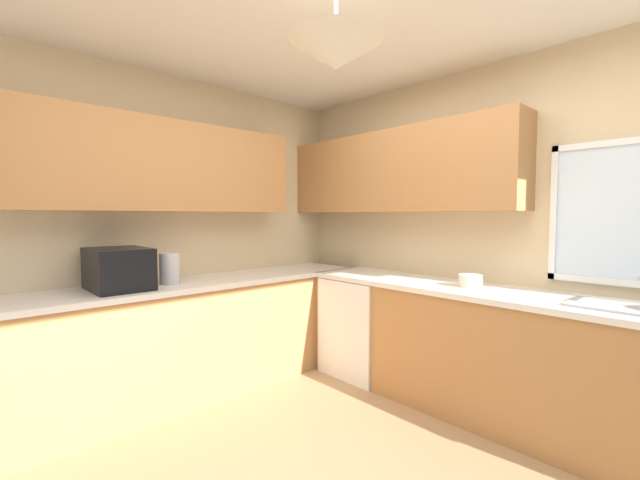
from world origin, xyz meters
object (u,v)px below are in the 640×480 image
(microwave, at_px, (119,269))
(kettle, at_px, (170,268))
(sink_assembly, at_px, (640,308))
(bowl, at_px, (470,281))
(dishwasher, at_px, (365,325))

(microwave, distance_m, kettle, 0.36)
(sink_assembly, xyz_separation_m, bowl, (-0.97, -0.01, 0.03))
(kettle, xyz_separation_m, bowl, (1.61, 1.54, -0.07))
(dishwasher, relative_size, kettle, 3.65)
(dishwasher, height_order, microwave, microwave)
(microwave, distance_m, sink_assembly, 3.23)
(dishwasher, height_order, kettle, kettle)
(dishwasher, distance_m, microwave, 2.07)
(kettle, distance_m, sink_assembly, 3.02)
(dishwasher, bearing_deg, microwave, -109.48)
(dishwasher, distance_m, sink_assembly, 2.01)
(kettle, bearing_deg, bowl, 43.66)
(microwave, relative_size, sink_assembly, 0.73)
(microwave, xyz_separation_m, sink_assembly, (2.61, 1.90, -0.13))
(kettle, xyz_separation_m, sink_assembly, (2.59, 1.55, -0.11))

